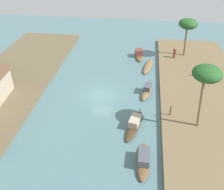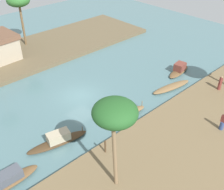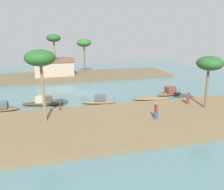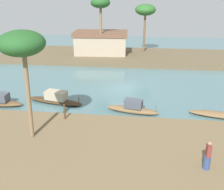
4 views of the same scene
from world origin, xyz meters
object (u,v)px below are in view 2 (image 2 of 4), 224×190
sampan_upstream_small (126,112)px  person_on_near_bank (223,123)px  sampan_downstream_large (8,180)px  palm_tree_left_near (115,114)px  person_by_mooring (220,84)px  mooring_post (105,146)px  sampan_with_red_awning (58,140)px  palm_tree_right_tall (18,1)px  sampan_foreground (171,87)px  sampan_midstream (179,69)px

sampan_upstream_small → person_on_near_bank: person_on_near_bank is taller
sampan_downstream_large → sampan_upstream_small: bearing=-0.6°
palm_tree_left_near → person_by_mooring: bearing=3.9°
mooring_post → person_by_mooring: bearing=-5.4°
sampan_with_red_awning → sampan_upstream_small: bearing=2.0°
sampan_upstream_small → person_by_mooring: person_by_mooring is taller
mooring_post → sampan_upstream_small: bearing=27.6°
sampan_with_red_awning → palm_tree_right_tall: 22.10m
person_on_near_bank → palm_tree_left_near: bearing=-102.1°
sampan_foreground → mooring_post: 12.45m
sampan_midstream → person_on_near_bank: size_ratio=2.48×
sampan_upstream_small → person_by_mooring: 10.95m
sampan_foreground → sampan_midstream: bearing=34.0°
sampan_downstream_large → sampan_with_red_awning: bearing=12.4°
sampan_downstream_large → sampan_foreground: sampan_downstream_large is taller
sampan_downstream_large → sampan_foreground: size_ratio=0.87×
person_on_near_bank → palm_tree_right_tall: (-3.52, 28.43, 5.41)m
person_on_near_bank → palm_tree_left_near: (-10.74, 2.31, 5.33)m
sampan_foreground → mooring_post: bearing=-157.7°
palm_tree_right_tall → sampan_midstream: bearing=-62.8°
sampan_upstream_small → sampan_with_red_awning: bearing=-178.5°
mooring_post → palm_tree_right_tall: bearing=76.2°
person_by_mooring → palm_tree_left_near: palm_tree_left_near is taller
sampan_midstream → palm_tree_right_tall: (-9.96, 19.41, 6.16)m
sampan_midstream → person_on_near_bank: 11.11m
sampan_midstream → palm_tree_right_tall: bearing=109.1°
sampan_with_red_awning → palm_tree_left_near: bearing=-73.4°
sampan_upstream_small → palm_tree_left_near: palm_tree_left_near is taller
sampan_downstream_large → palm_tree_left_near: 9.74m
sampan_midstream → sampan_foreground: bearing=-164.5°
sampan_upstream_small → palm_tree_left_near: size_ratio=0.65×
sampan_downstream_large → mooring_post: size_ratio=3.94×
sampan_with_red_awning → palm_tree_right_tall: bearing=80.3°
sampan_downstream_large → sampan_midstream: size_ratio=1.10×
sampan_downstream_large → person_on_near_bank: (16.22, -7.58, 0.76)m
sampan_with_red_awning → palm_tree_right_tall: size_ratio=0.77×
sampan_midstream → sampan_with_red_awning: (-17.72, -0.33, -0.03)m
sampan_midstream → sampan_with_red_awning: bearing=173.0°
sampan_with_red_awning → sampan_foreground: bearing=6.8°
sampan_upstream_small → palm_tree_left_near: bearing=-129.8°
person_by_mooring → mooring_post: (-15.12, 1.44, -0.10)m
sampan_downstream_large → palm_tree_right_tall: bearing=58.5°
sampan_foreground → person_by_mooring: bearing=-43.0°
sampan_with_red_awning → person_by_mooring: bearing=-5.3°
palm_tree_left_near → sampan_downstream_large: bearing=136.1°
sampan_downstream_large → mooring_post: bearing=-21.5°
sampan_upstream_small → person_by_mooring: (10.15, -4.04, 0.75)m
sampan_upstream_small → person_by_mooring: bearing=-10.5°
palm_tree_right_tall → person_by_mooring: bearing=-69.5°
sampan_upstream_small → sampan_foreground: sampan_upstream_small is taller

